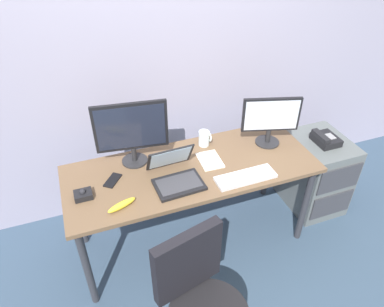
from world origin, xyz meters
The scene contains 14 objects.
ground_plane centered at (0.00, 0.00, 0.00)m, with size 8.00×8.00×0.00m, color #354A5F.
back_wall centered at (0.00, 0.69, 1.40)m, with size 6.00×0.10×2.80m, color #9C96AD.
desk centered at (0.00, 0.00, 0.66)m, with size 1.74×0.67×0.74m.
file_cabinet centered at (1.14, 0.04, 0.33)m, with size 0.42×0.53×0.66m.
desk_phone centered at (1.13, 0.02, 0.69)m, with size 0.17×0.20×0.09m.
monitor_main centered at (-0.35, 0.20, 1.00)m, with size 0.49×0.18×0.46m.
monitor_side centered at (0.64, 0.08, 0.95)m, with size 0.41×0.18×0.38m.
keyboard centered at (0.29, -0.23, 0.75)m, with size 0.41×0.14×0.03m.
laptop centered at (-0.15, -0.09, 0.79)m, with size 0.32×0.34×0.22m.
trackball_mouse centered at (-0.74, -0.04, 0.76)m, with size 0.11×0.09×0.07m.
coffee_mug centered at (0.18, 0.22, 0.80)m, with size 0.09×0.08×0.12m.
paper_notepad centered at (0.14, 0.03, 0.74)m, with size 0.15×0.21×0.01m, color white.
cell_phone centered at (-0.54, 0.05, 0.74)m, with size 0.07×0.14×0.01m, color black.
banana centered at (-0.53, -0.21, 0.76)m, with size 0.19×0.04×0.04m, color yellow.
Camera 1 is at (-0.67, -1.82, 2.30)m, focal length 33.74 mm.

